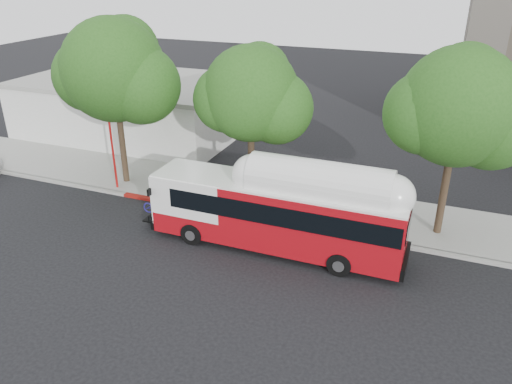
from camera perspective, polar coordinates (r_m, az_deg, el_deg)
ground at (r=23.09m, az=-3.83°, el=-7.43°), size 120.00×120.00×0.00m
sidewalk at (r=28.31m, az=1.72°, el=-0.73°), size 60.00×5.00×0.15m
curb_strip at (r=26.14m, az=-0.22°, el=-3.03°), size 60.00×0.30×0.15m
red_curb_segment at (r=27.26m, az=-6.10°, el=-1.92°), size 10.00×0.32×0.16m
street_tree_left at (r=29.29m, az=-15.09°, el=12.83°), size 6.67×5.80×9.74m
street_tree_mid at (r=26.11m, az=0.30°, el=10.69°), size 5.75×5.00×8.62m
street_tree_right at (r=24.20m, az=23.12°, el=8.39°), size 6.21×5.40×9.18m
low_commercial_bldg at (r=40.08m, az=-13.81°, el=9.53°), size 16.20×10.20×4.25m
transit_bus at (r=22.93m, az=2.50°, el=-2.61°), size 12.63×2.75×3.73m
signal_pole at (r=29.84m, az=-16.04°, el=4.51°), size 0.13×0.44×4.69m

